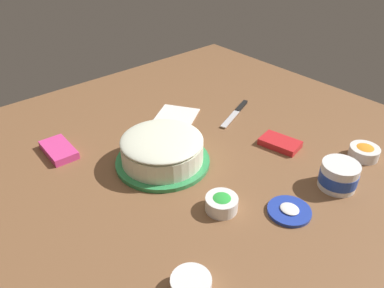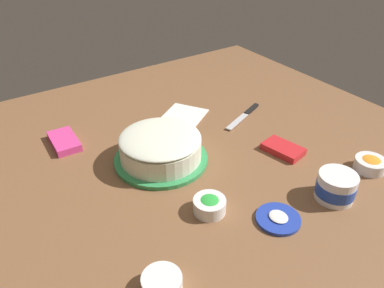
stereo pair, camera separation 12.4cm
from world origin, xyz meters
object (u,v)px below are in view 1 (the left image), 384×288
Objects in this scene: sprinkle_bowl_green at (222,203)px; paper_napkin at (177,115)px; candy_box_upper at (280,143)px; spreading_knife at (237,111)px; candy_box_lower at (59,150)px; frosting_tub_lid at (289,211)px; sprinkle_bowl_yellow at (191,285)px; frosting_tub at (339,175)px; frosted_cake at (162,150)px; sprinkle_bowl_orange at (364,152)px.

sprinkle_bowl_green is 0.60× the size of paper_napkin.
candy_box_upper is (0.09, -0.37, -0.01)m from sprinkle_bowl_green.
sprinkle_bowl_green is (-0.35, 0.44, 0.02)m from spreading_knife.
candy_box_lower is 0.99× the size of paper_napkin.
sprinkle_bowl_yellow is (-0.01, 0.36, 0.01)m from frosting_tub_lid.
frosting_tub reaches higher than spreading_knife.
frosted_cake reaches higher than sprinkle_bowl_orange.
candy_box_lower is at bearing 27.36° from frosting_tub_lid.
frosting_tub_lid is 0.53× the size of spreading_knife.
spreading_knife is at bearing -53.49° from sprinkle_bowl_yellow.
frosted_cake is 1.34× the size of spreading_knife.
paper_napkin is (0.63, -0.47, -0.02)m from sprinkle_bowl_yellow.
frosting_tub_lid is at bearing -150.28° from candy_box_lower.
frosting_tub is 0.89m from candy_box_lower.
candy_box_upper is (-0.26, 0.06, 0.01)m from spreading_knife.
frosting_tub_lid is at bearing 120.96° from candy_box_upper.
frosted_cake is 2.74× the size of frosting_tub.
paper_napkin is at bearing -36.59° from sprinkle_bowl_yellow.
frosting_tub_lid reaches higher than spreading_knife.
sprinkle_bowl_orange is at bearing -154.93° from paper_napkin.
frosting_tub reaches higher than sprinkle_bowl_orange.
candy_box_lower is at bearing 37.96° from frosting_tub.
sprinkle_bowl_green is (0.13, 0.13, 0.02)m from frosting_tub_lid.
frosting_tub is at bearing -143.49° from frosted_cake.
frosting_tub is 0.49× the size of spreading_knife.
frosted_cake is at bearing 51.97° from sprinkle_bowl_orange.
frosting_tub is 1.23× the size of sprinkle_bowl_green.
spreading_knife reaches higher than paper_napkin.
frosting_tub_lid is at bearing 147.70° from spreading_knife.
spreading_knife is at bearing -12.23° from frosting_tub.
spreading_knife is at bearing -50.95° from sprinkle_bowl_green.
frosted_cake is at bearing -137.50° from candy_box_lower.
paper_napkin is at bearing 7.88° from frosting_tub.
candy_box_lower is at bearing 47.83° from sprinkle_bowl_orange.
frosted_cake is 0.43m from frosting_tub_lid.
sprinkle_bowl_orange is 0.68m from paper_napkin.
frosted_cake is at bearing 36.51° from frosting_tub.
sprinkle_bowl_yellow is at bearing 121.18° from sprinkle_bowl_green.
candy_box_upper is (0.22, -0.24, 0.01)m from frosting_tub_lid.
frosting_tub is (-0.43, -0.32, -0.01)m from frosted_cake.
candy_box_upper is at bearing -125.10° from candy_box_lower.
sprinkle_bowl_green is at bearing 76.30° from sprinkle_bowl_orange.
spreading_knife is 2.37× the size of sprinkle_bowl_orange.
frosting_tub is at bearing -96.71° from frosting_tub_lid.
paper_napkin is (0.49, -0.24, -0.02)m from sprinkle_bowl_green.
frosting_tub reaches higher than sprinkle_bowl_yellow.
candy_box_lower is at bearing 82.77° from paper_napkin.
spreading_knife is at bearing -79.76° from frosted_cake.
frosted_cake reaches higher than frosting_tub_lid.
sprinkle_bowl_yellow is at bearing 99.54° from candy_box_upper.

